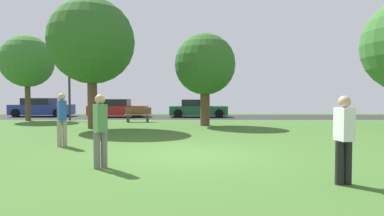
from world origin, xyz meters
TOP-DOWN VIEW (x-y plane):
  - ground_plane at (0.00, 0.00)m, footprint 44.00×44.00m
  - road_strip at (0.00, 16.00)m, footprint 44.00×6.40m
  - birch_tree_lone at (-4.90, 6.93)m, footprint 4.14×4.14m
  - oak_tree_center at (0.66, 8.51)m, footprint 3.27×3.27m
  - maple_tree_far at (-10.79, 12.02)m, footprint 3.35×3.35m
  - person_thrower at (-1.94, -1.66)m, footprint 0.36×0.39m
  - person_catcher at (-4.05, 1.33)m, footprint 0.36×0.39m
  - person_bystander at (2.74, -2.91)m, footprint 0.30×0.35m
  - parked_car_blue at (-12.00, 16.36)m, footprint 4.57×2.09m
  - parked_car_red at (-5.82, 15.75)m, footprint 4.35×2.05m
  - parked_car_green at (0.35, 15.80)m, footprint 4.35×2.10m
  - park_bench at (-3.39, 10.93)m, footprint 1.60×0.45m
  - street_lamp_post at (-8.12, 12.20)m, footprint 0.14×0.14m

SIDE VIEW (x-z plane):
  - ground_plane at x=0.00m, z-range 0.00..0.00m
  - road_strip at x=0.00m, z-range 0.00..0.01m
  - park_bench at x=-3.39m, z-range 0.01..0.91m
  - parked_car_green at x=0.35m, z-range -0.05..1.30m
  - parked_car_red at x=-5.82m, z-range -0.05..1.32m
  - parked_car_blue at x=-12.00m, z-range -0.06..1.40m
  - person_bystander at x=2.74m, z-range 0.07..1.65m
  - person_thrower at x=-1.94m, z-range 0.08..1.69m
  - person_catcher at x=-4.05m, z-range 0.09..1.75m
  - street_lamp_post at x=-8.12m, z-range 0.00..4.50m
  - oak_tree_center at x=0.66m, z-range 0.80..5.73m
  - maple_tree_far at x=-10.79m, z-range 1.08..6.63m
  - birch_tree_lone at x=-4.90m, z-range 1.07..7.40m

